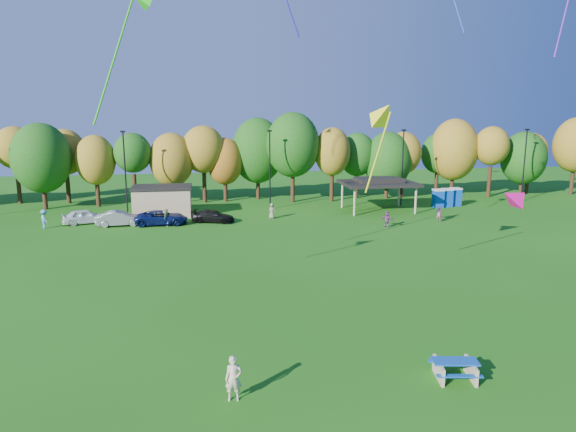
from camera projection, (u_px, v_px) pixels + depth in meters
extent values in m
plane|color=#19600F|center=(350.00, 387.00, 20.64)|extent=(160.00, 160.00, 0.00)
cylinder|color=black|center=(19.00, 187.00, 63.09)|extent=(0.50, 0.50, 4.12)
ellipsoid|color=olive|center=(15.00, 148.00, 62.16)|extent=(4.78, 4.78, 5.18)
cylinder|color=black|center=(45.00, 194.00, 59.26)|extent=(0.50, 0.50, 3.56)
ellipsoid|color=#144C0F|center=(41.00, 158.00, 58.45)|extent=(6.62, 6.62, 8.00)
cylinder|color=black|center=(68.00, 188.00, 63.42)|extent=(0.50, 0.50, 3.79)
ellipsoid|color=olive|center=(65.00, 152.00, 62.56)|extent=(4.94, 4.94, 5.58)
cylinder|color=black|center=(98.00, 193.00, 60.99)|extent=(0.50, 0.50, 3.34)
ellipsoid|color=olive|center=(95.00, 160.00, 60.23)|extent=(4.61, 4.61, 5.88)
cylinder|color=black|center=(135.00, 190.00, 61.47)|extent=(0.50, 0.50, 3.82)
ellipsoid|color=#144C0F|center=(133.00, 153.00, 60.61)|extent=(4.43, 4.43, 4.73)
cylinder|color=black|center=(173.00, 191.00, 62.87)|extent=(0.50, 0.50, 3.25)
ellipsoid|color=olive|center=(172.00, 160.00, 62.13)|extent=(5.33, 5.33, 6.53)
cylinder|color=black|center=(205.00, 187.00, 63.97)|extent=(0.50, 0.50, 3.96)
ellipsoid|color=olive|center=(203.00, 149.00, 63.08)|extent=(5.31, 5.31, 5.82)
cylinder|color=black|center=(225.00, 189.00, 64.74)|extent=(0.50, 0.50, 3.05)
ellipsoid|color=#995914|center=(225.00, 161.00, 64.05)|extent=(4.54, 4.54, 5.87)
cylinder|color=black|center=(258.00, 185.00, 66.50)|extent=(0.50, 0.50, 3.77)
ellipsoid|color=#144C0F|center=(258.00, 151.00, 65.65)|extent=(6.69, 6.69, 8.35)
cylinder|color=black|center=(293.00, 185.00, 64.21)|extent=(0.50, 0.50, 4.28)
ellipsoid|color=#144C0F|center=(293.00, 145.00, 63.24)|extent=(6.64, 6.64, 8.01)
cylinder|color=black|center=(332.00, 187.00, 64.74)|extent=(0.50, 0.50, 3.76)
ellipsoid|color=olive|center=(332.00, 152.00, 63.89)|extent=(4.49, 4.49, 6.02)
cylinder|color=black|center=(356.00, 185.00, 67.37)|extent=(0.50, 0.50, 3.43)
ellipsoid|color=#144C0F|center=(357.00, 154.00, 66.59)|extent=(4.77, 4.77, 5.63)
cylinder|color=black|center=(386.00, 187.00, 67.20)|extent=(0.50, 0.50, 2.95)
ellipsoid|color=#144C0F|center=(387.00, 161.00, 66.53)|extent=(6.14, 6.14, 7.54)
cylinder|color=black|center=(402.00, 184.00, 67.96)|extent=(0.50, 0.50, 3.52)
ellipsoid|color=olive|center=(403.00, 153.00, 67.17)|extent=(4.78, 4.78, 5.53)
cylinder|color=black|center=(436.00, 182.00, 70.49)|extent=(0.50, 0.50, 3.39)
ellipsoid|color=#144C0F|center=(438.00, 153.00, 69.72)|extent=(4.54, 4.54, 5.46)
cylinder|color=black|center=(452.00, 182.00, 69.48)|extent=(0.50, 0.50, 3.72)
ellipsoid|color=olive|center=(454.00, 150.00, 68.64)|extent=(6.32, 6.32, 8.24)
cylinder|color=black|center=(489.00, 182.00, 68.24)|extent=(0.50, 0.50, 4.06)
ellipsoid|color=olive|center=(492.00, 146.00, 67.32)|extent=(4.50, 4.50, 5.13)
cylinder|color=black|center=(521.00, 184.00, 69.67)|extent=(0.50, 0.50, 3.05)
ellipsoid|color=#144C0F|center=(524.00, 158.00, 68.98)|extent=(5.97, 5.97, 7.05)
cylinder|color=black|center=(527.00, 181.00, 71.42)|extent=(0.50, 0.50, 3.55)
ellipsoid|color=olive|center=(530.00, 151.00, 70.62)|extent=(4.60, 4.60, 4.99)
cylinder|color=black|center=(572.00, 180.00, 70.48)|extent=(0.50, 0.50, 4.07)
ellipsoid|color=olive|center=(576.00, 145.00, 69.56)|extent=(5.83, 5.83, 7.42)
cylinder|color=black|center=(125.00, 173.00, 56.23)|extent=(0.16, 0.16, 9.00)
cube|color=black|center=(123.00, 132.00, 55.36)|extent=(0.50, 0.25, 0.18)
cylinder|color=black|center=(270.00, 170.00, 58.80)|extent=(0.16, 0.16, 9.00)
cube|color=black|center=(270.00, 131.00, 57.94)|extent=(0.50, 0.25, 0.18)
cylinder|color=black|center=(402.00, 168.00, 61.38)|extent=(0.16, 0.16, 9.00)
cube|color=black|center=(404.00, 130.00, 60.51)|extent=(0.50, 0.25, 0.18)
cylinder|color=black|center=(524.00, 166.00, 63.95)|extent=(0.16, 0.16, 9.00)
cube|color=black|center=(527.00, 130.00, 63.08)|extent=(0.50, 0.25, 0.18)
cube|color=tan|center=(163.00, 202.00, 55.52)|extent=(6.00, 4.00, 3.00)
cube|color=black|center=(162.00, 187.00, 55.21)|extent=(6.30, 4.30, 0.25)
cylinder|color=tan|center=(355.00, 202.00, 55.43)|extent=(0.24, 0.24, 3.00)
cylinder|color=tan|center=(416.00, 200.00, 56.55)|extent=(0.24, 0.24, 3.00)
cylinder|color=tan|center=(342.00, 195.00, 60.27)|extent=(0.24, 0.24, 3.00)
cylinder|color=tan|center=(399.00, 194.00, 61.39)|extent=(0.24, 0.24, 3.00)
cube|color=black|center=(378.00, 183.00, 58.09)|extent=(8.20, 6.20, 0.35)
cube|color=black|center=(378.00, 180.00, 58.01)|extent=(5.00, 3.50, 0.45)
cube|color=#0D42B4|center=(438.00, 199.00, 60.53)|extent=(1.10, 1.10, 2.00)
cube|color=silver|center=(438.00, 190.00, 60.32)|extent=(1.15, 1.15, 0.18)
cube|color=#0D42B4|center=(447.00, 198.00, 61.08)|extent=(1.10, 1.10, 2.00)
cube|color=silver|center=(447.00, 189.00, 60.87)|extent=(1.15, 1.15, 0.18)
cube|color=#0D42B4|center=(455.00, 198.00, 61.67)|extent=(1.10, 1.10, 2.00)
cube|color=silver|center=(456.00, 189.00, 61.46)|extent=(1.15, 1.15, 0.18)
cube|color=tan|center=(438.00, 370.00, 21.22)|extent=(0.39, 1.49, 0.74)
cube|color=tan|center=(471.00, 370.00, 21.20)|extent=(0.39, 1.49, 0.74)
cube|color=#124CA3|center=(455.00, 361.00, 21.13)|extent=(1.96, 1.09, 0.06)
cube|color=#124CA3|center=(460.00, 376.00, 20.56)|extent=(1.87, 0.58, 0.05)
cube|color=#124CA3|center=(450.00, 361.00, 21.82)|extent=(1.87, 0.58, 0.05)
imported|color=beige|center=(234.00, 379.00, 19.51)|extent=(0.67, 0.46, 1.77)
imported|color=white|center=(85.00, 216.00, 51.48)|extent=(4.70, 3.07, 1.49)
imported|color=gray|center=(120.00, 218.00, 50.47)|extent=(4.62, 1.91, 1.49)
imported|color=#0D1A52|center=(161.00, 218.00, 51.01)|extent=(5.16, 2.39, 1.43)
imported|color=black|center=(213.00, 216.00, 52.17)|extent=(4.63, 2.98, 1.25)
imported|color=#5B6E43|center=(167.00, 218.00, 50.29)|extent=(0.71, 1.09, 1.72)
imported|color=#7D7955|center=(272.00, 211.00, 54.05)|extent=(0.96, 0.92, 1.65)
imported|color=#528AB6|center=(44.00, 219.00, 49.27)|extent=(1.24, 1.37, 1.85)
imported|color=#B35475|center=(439.00, 214.00, 52.46)|extent=(0.71, 0.66, 1.63)
imported|color=#8D3A81|center=(387.00, 219.00, 49.85)|extent=(1.24, 1.45, 1.57)
cylinder|color=purple|center=(567.00, 6.00, 37.52)|extent=(2.46, 1.58, 7.55)
cylinder|color=#2BD01B|center=(114.00, 60.00, 26.46)|extent=(2.42, 0.79, 6.61)
cylinder|color=blue|center=(454.00, 2.00, 47.41)|extent=(1.74, 1.41, 5.67)
cone|color=#CB0B70|center=(512.00, 198.00, 22.92)|extent=(1.37, 1.11, 1.35)
cone|color=#FFF21A|center=(383.00, 114.00, 30.34)|extent=(2.42, 2.66, 2.15)
cylinder|color=#FFF21A|center=(378.00, 154.00, 29.38)|extent=(0.93, 1.64, 4.73)
cylinder|color=#1C1B99|center=(289.00, 7.00, 32.67)|extent=(1.45, 0.40, 3.79)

